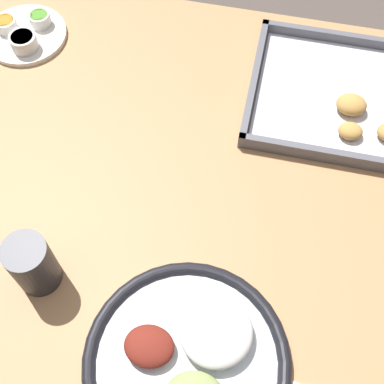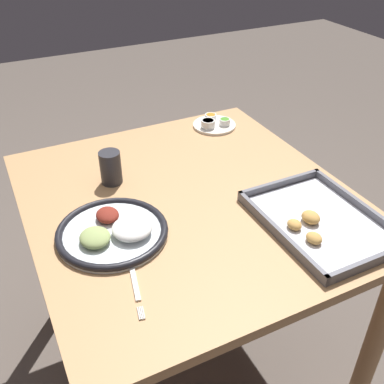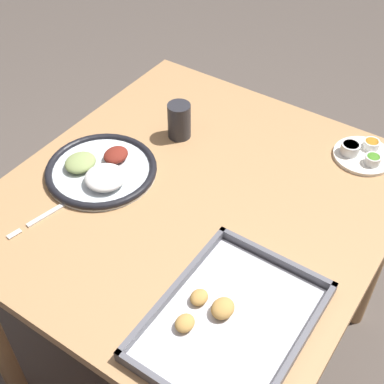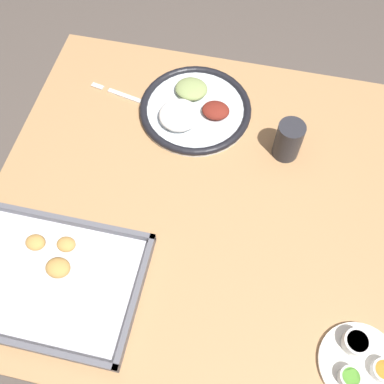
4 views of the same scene
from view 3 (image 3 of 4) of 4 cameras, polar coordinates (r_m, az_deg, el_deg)
name	(u,v)px [view 3 (image 3 of 4)]	position (r m, az deg, el deg)	size (l,w,h in m)	color
ground_plane	(195,350)	(1.95, 0.35, -16.55)	(8.00, 8.00, 0.00)	#564C44
dining_table	(196,228)	(1.43, 0.46, -3.90)	(0.98, 0.92, 0.76)	#AD7F51
dinner_plate	(101,170)	(1.41, -9.68, 2.34)	(0.29, 0.29, 0.05)	silver
fork	(50,213)	(1.34, -14.95, -2.16)	(0.20, 0.06, 0.00)	silver
saucer_plate	(363,153)	(1.52, 17.73, 3.95)	(0.16, 0.16, 0.04)	white
baking_tray	(229,321)	(1.10, 3.95, -13.53)	(0.39, 0.29, 0.04)	#595960
drinking_cup	(179,121)	(1.49, -1.37, 7.62)	(0.06, 0.06, 0.10)	#28282D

